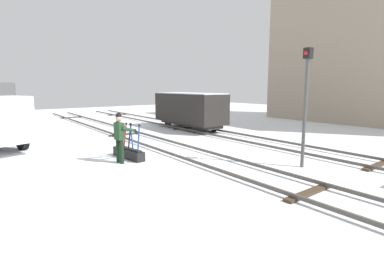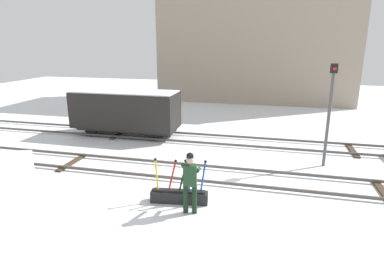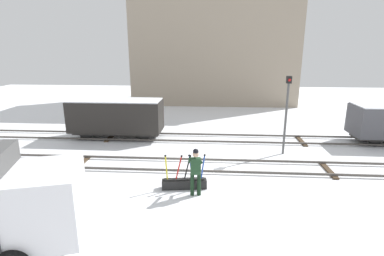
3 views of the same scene
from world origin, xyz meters
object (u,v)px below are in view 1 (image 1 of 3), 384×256
at_px(rail_worker, 120,134).
at_px(signal_post, 306,96).
at_px(switch_lever_frame, 129,152).
at_px(freight_car_back_track, 189,109).

height_order(rail_worker, signal_post, signal_post).
distance_m(switch_lever_frame, rail_worker, 1.09).
relative_size(switch_lever_frame, signal_post, 0.44).
height_order(switch_lever_frame, signal_post, signal_post).
bearing_deg(signal_post, switch_lever_frame, -138.22).
distance_m(switch_lever_frame, signal_post, 6.93).
distance_m(rail_worker, freight_car_back_track, 8.88).
bearing_deg(signal_post, freight_car_back_track, 167.13).
height_order(rail_worker, freight_car_back_track, freight_car_back_track).
distance_m(signal_post, freight_car_back_track, 10.02).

